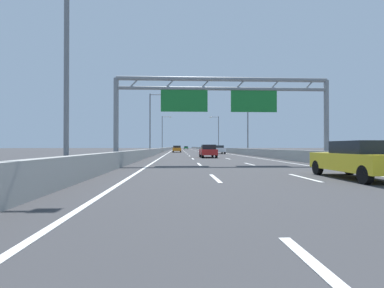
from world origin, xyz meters
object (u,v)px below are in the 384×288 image
(streetlamp_left_far, at_px, (163,131))
(red_car, at_px, (208,151))
(orange_car, at_px, (177,149))
(streetlamp_right_mid, at_px, (246,120))
(streetlamp_left_near, at_px, (73,43))
(streetlamp_right_far, at_px, (218,131))
(white_car, at_px, (219,149))
(yellow_car, at_px, (357,159))
(sign_gantry, at_px, (222,98))
(silver_car, at_px, (178,148))
(green_car, at_px, (186,148))
(streetlamp_left_mid, at_px, (152,120))

(streetlamp_left_far, bearing_deg, red_car, -80.62)
(streetlamp_left_far, relative_size, orange_car, 2.11)
(streetlamp_right_mid, relative_size, red_car, 2.03)
(streetlamp_right_mid, bearing_deg, streetlamp_left_near, -113.94)
(orange_car, xyz_separation_m, red_car, (3.72, -28.71, -0.00))
(streetlamp_right_far, height_order, orange_car, streetlamp_right_far)
(streetlamp_left_near, height_order, white_car, streetlamp_left_near)
(red_car, bearing_deg, yellow_car, -80.70)
(sign_gantry, distance_m, silver_car, 102.34)
(white_car, bearing_deg, yellow_car, -89.95)
(yellow_car, height_order, white_car, yellow_car)
(streetlamp_right_far, bearing_deg, silver_car, 103.90)
(sign_gantry, height_order, yellow_car, sign_gantry)
(streetlamp_left_near, xyz_separation_m, red_car, (7.58, 21.37, -4.66))
(streetlamp_right_mid, relative_size, silver_car, 2.10)
(streetlamp_left_near, bearing_deg, orange_car, 85.59)
(streetlamp_right_far, distance_m, green_car, 55.22)
(streetlamp_left_far, distance_m, streetlamp_right_far, 14.93)
(sign_gantry, relative_size, orange_car, 3.53)
(red_car, bearing_deg, streetlamp_left_far, 99.38)
(silver_car, bearing_deg, yellow_car, -86.32)
(sign_gantry, height_order, streetlamp_right_far, streetlamp_right_far)
(green_car, distance_m, orange_car, 71.83)
(green_car, height_order, white_car, white_car)
(streetlamp_left_mid, distance_m, green_car, 88.63)
(streetlamp_left_near, distance_m, red_car, 23.15)
(streetlamp_left_near, bearing_deg, yellow_car, -3.44)
(streetlamp_left_mid, bearing_deg, green_car, 85.03)
(green_car, xyz_separation_m, orange_car, (-3.80, -71.73, 0.04))
(green_car, relative_size, yellow_car, 1.06)
(streetlamp_right_mid, relative_size, streetlamp_left_far, 1.00)
(streetlamp_left_near, xyz_separation_m, streetlamp_right_mid, (14.93, 33.63, 0.00))
(sign_gantry, relative_size, yellow_car, 3.60)
(red_car, bearing_deg, streetlamp_left_near, -109.53)
(silver_car, relative_size, yellow_car, 1.03)
(white_car, bearing_deg, orange_car, 121.42)
(yellow_car, bearing_deg, sign_gantry, 110.68)
(streetlamp_left_far, distance_m, orange_car, 18.22)
(green_car, xyz_separation_m, silver_car, (-3.70, -10.23, 0.05))
(sign_gantry, xyz_separation_m, silver_car, (-3.43, 102.20, -4.04))
(streetlamp_left_mid, distance_m, orange_car, 17.52)
(orange_car, distance_m, white_car, 13.99)
(streetlamp_right_mid, bearing_deg, sign_gantry, -107.25)
(streetlamp_left_far, relative_size, green_car, 2.03)
(streetlamp_left_near, relative_size, streetlamp_left_mid, 1.00)
(red_car, bearing_deg, streetlamp_right_far, 80.90)
(yellow_car, bearing_deg, orange_car, 98.22)
(silver_car, bearing_deg, streetlamp_left_mid, -92.91)
(sign_gantry, height_order, red_car, sign_gantry)
(green_car, relative_size, orange_car, 1.04)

